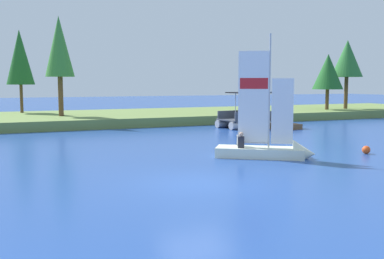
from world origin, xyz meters
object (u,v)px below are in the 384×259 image
Objects in this scene: shoreline_tree_midleft at (59,47)px; wooden_dock at (268,124)px; shoreline_tree_midright at (347,59)px; channel_buoy at (366,150)px; sailboat at (275,149)px; pontoon_boat at (252,119)px; shoreline_tree_centre at (328,72)px; shoreline_tree_left at (20,57)px.

wooden_dock is at bearing -27.03° from shoreline_tree_midleft.
shoreline_tree_midright is 27.54m from channel_buoy.
shoreline_tree_midleft is 1.34× the size of sailboat.
wooden_dock is 1.13× the size of pontoon_boat.
shoreline_tree_centre is 0.79× the size of shoreline_tree_midright.
shoreline_tree_centre is at bearing 18.88° from pontoon_boat.
shoreline_tree_left is 0.93× the size of shoreline_tree_midleft.
shoreline_tree_left is at bearing 168.01° from shoreline_tree_midright.
shoreline_tree_midleft reaches higher than sailboat.
channel_buoy is (-14.54, -20.03, -4.41)m from shoreline_tree_centre.
channel_buoy is (-3.38, -13.91, 0.00)m from wooden_dock.
shoreline_tree_midleft reaches higher than wooden_dock.
pontoon_boat is at bearing -39.81° from shoreline_tree_left.
channel_buoy is at bearing -130.39° from shoreline_tree_midright.
pontoon_boat is (16.30, -13.59, -5.11)m from shoreline_tree_left.
wooden_dock is (17.90, -13.39, -5.59)m from shoreline_tree_left.
shoreline_tree_midleft is 20.46× the size of channel_buoy.
channel_buoy is (14.52, -27.29, -5.59)m from shoreline_tree_left.
wooden_dock is at bearing -151.25° from shoreline_tree_centre.
pontoon_boat is at bearing -30.33° from shoreline_tree_midleft.
shoreline_tree_centre is at bearing 79.72° from sailboat.
channel_buoy is at bearing -61.49° from shoreline_tree_midleft.
shoreline_tree_centre is 3.26m from shoreline_tree_midright.
shoreline_tree_centre is at bearing -170.64° from shoreline_tree_midright.
wooden_dock is (-14.07, -6.60, -5.80)m from shoreline_tree_midright.
shoreline_tree_midright is 17.89m from pontoon_boat.
shoreline_tree_midleft is 1.27× the size of wooden_dock.
shoreline_tree_midleft is at bearing 142.18° from pontoon_boat.
pontoon_boat is 13.83m from channel_buoy.
sailboat is (9.74, -26.47, -5.37)m from shoreline_tree_left.
shoreline_tree_midright is 18.11× the size of channel_buoy.
shoreline_tree_centre is 0.93× the size of sailboat.
sailboat is (6.96, -20.80, -5.95)m from shoreline_tree_midleft.
shoreline_tree_left reaches higher than shoreline_tree_midright.
shoreline_tree_midright is at bearing -2.18° from shoreline_tree_midleft.
shoreline_tree_midleft is at bearing 152.97° from wooden_dock.
shoreline_tree_midleft is 25.36m from channel_buoy.
sailboat is (-19.32, -19.21, -4.19)m from shoreline_tree_centre.
shoreline_tree_left is 1.33× the size of pontoon_boat.
shoreline_tree_midright reaches higher than sailboat.
wooden_dock is at bearing -36.79° from shoreline_tree_left.
shoreline_tree_midright is at bearing -11.99° from shoreline_tree_left.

